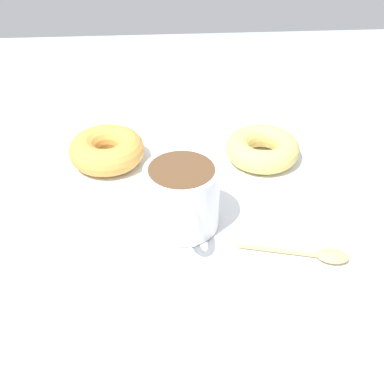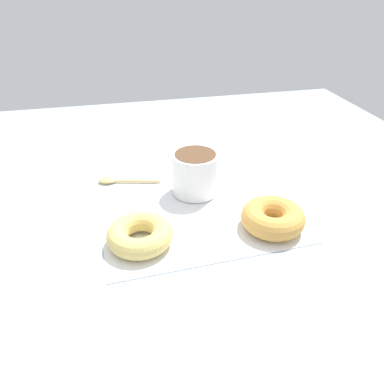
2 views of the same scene
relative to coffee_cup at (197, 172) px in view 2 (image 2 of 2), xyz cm
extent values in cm
cube|color=#99A8B7|center=(-0.42, -3.04, -5.39)|extent=(120.00, 120.00, 2.00)
cube|color=white|center=(-1.82, -3.58, -4.24)|extent=(34.90, 34.90, 0.30)
cylinder|color=white|center=(0.04, -0.18, -0.19)|extent=(8.74, 8.74, 7.79)
cylinder|color=brown|center=(0.04, -0.18, 3.50)|extent=(7.54, 7.54, 0.60)
torus|color=white|center=(-1.06, 4.50, -0.19)|extent=(2.08, 5.33, 5.26)
torus|color=gold|center=(9.33, -14.11, -2.18)|extent=(10.42, 10.42, 3.81)
torus|color=#E5C66B|center=(-12.31, -13.46, -2.44)|extent=(10.30, 10.30, 3.29)
ellipsoid|color=#D8B772|center=(-16.70, 7.06, -3.64)|extent=(4.08, 3.21, 0.90)
cylinder|color=#D8B772|center=(-11.10, 5.64, -3.81)|extent=(9.47, 2.91, 0.56)
camera|label=1|loc=(1.53, 48.86, 37.59)|focal=50.00mm
camera|label=2|loc=(-14.62, -59.70, 33.41)|focal=35.00mm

